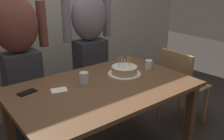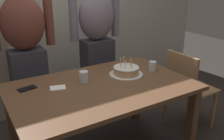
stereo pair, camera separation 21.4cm
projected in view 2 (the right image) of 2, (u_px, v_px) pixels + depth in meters
The scene contains 10 objects.
back_wall at pixel (40, 1), 3.13m from camera, with size 5.20×0.10×2.60m, color beige.
dining_table at pixel (102, 96), 2.12m from camera, with size 1.50×0.96×0.74m.
birthday_cake at pixel (126, 71), 2.29m from camera, with size 0.30×0.30×0.16m.
water_glass_near at pixel (153, 66), 2.40m from camera, with size 0.07×0.07×0.09m, color silver.
water_glass_far at pixel (84, 77), 2.13m from camera, with size 0.08×0.08×0.10m, color silver.
cell_phone at pixel (27, 89), 2.02m from camera, with size 0.14×0.07×0.01m, color black.
napkin_stack at pixel (58, 88), 2.03m from camera, with size 0.12×0.09×0.01m, color white.
person_man_bearded at pixel (27, 54), 2.45m from camera, with size 0.61×0.27×1.66m.
person_woman_cardigan at pixel (97, 44), 2.84m from camera, with size 0.61×0.27×1.66m.
dining_chair at pixel (186, 85), 2.64m from camera, with size 0.42×0.42×0.87m.
Camera 2 is at (-0.93, -1.67, 1.59)m, focal length 40.41 mm.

